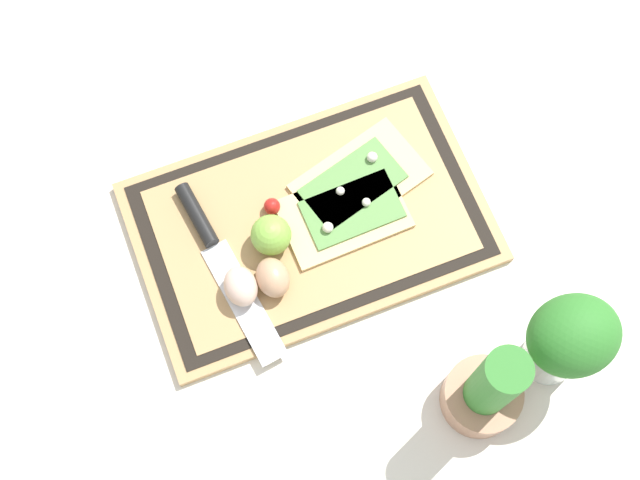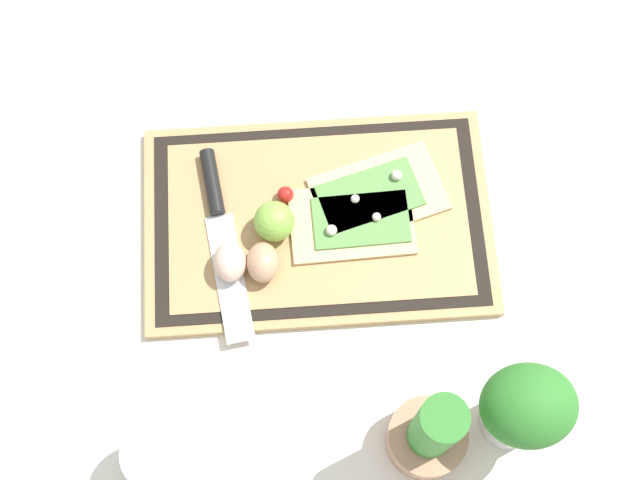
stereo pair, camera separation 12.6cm
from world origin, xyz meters
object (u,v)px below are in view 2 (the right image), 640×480
Objects in this scene: herb_pot at (430,434)px; knife at (218,212)px; lime at (274,221)px; cherry_tomato_red at (285,195)px; pizza_slice_near at (377,194)px; egg_brown at (263,262)px; egg_pink at (230,262)px; pizza_slice_far at (354,222)px; sauce_jar at (163,458)px; herb_glass at (524,409)px.

knife is at bearing -51.99° from herb_pot.
lime reaches higher than cherry_tomato_red.
egg_brown is (0.17, 0.10, 0.02)m from pizza_slice_near.
lime reaches higher than egg_pink.
cherry_tomato_red is at bearing -109.37° from egg_brown.
herb_pot reaches higher than lime.
herb_pot is at bearing 128.01° from knife.
egg_brown is at bearing 23.94° from pizza_slice_far.
herb_pot is (-0.17, 0.36, 0.05)m from cherry_tomato_red.
sauce_jar is (0.27, 0.32, 0.02)m from pizza_slice_far.
pizza_slice_near is at bearing -164.54° from lime.
herb_pot reaches higher than egg_brown.
egg_pink is at bearing 16.99° from pizza_slice_far.
sauce_jar reaches higher than egg_pink.
pizza_slice_far is at bearing -77.28° from herb_pot.
pizza_slice_near is 0.38m from herb_glass.
pizza_slice_far is 0.62× the size of knife.
pizza_slice_far reaches higher than knife.
knife is 0.50m from herb_glass.
egg_pink reaches higher than cherry_tomato_red.
pizza_slice_far is 0.42m from sauce_jar.
cherry_tomato_red is 0.45m from herb_glass.
sauce_jar is at bearing 61.59° from egg_brown.
egg_brown is at bearing -36.61° from herb_glass.
cherry_tomato_red is (0.10, -0.05, 0.01)m from pizza_slice_far.
herb_glass reaches higher than lime.
egg_pink is (-0.02, 0.08, 0.01)m from knife.
pizza_slice_near reaches higher than knife.
sauce_jar is (0.09, 0.26, 0.01)m from egg_pink.
lime is (-0.02, -0.06, 0.01)m from egg_brown.
pizza_slice_far is at bearing -163.01° from egg_pink.
egg_brown is at bearing 174.56° from egg_pink.
pizza_slice_far is 0.96× the size of herb_glass.
egg_brown is at bearing -51.35° from herb_pot.
sauce_jar is at bearing 77.31° from knife.
egg_brown is 0.52× the size of sauce_jar.
egg_pink is 0.28m from sauce_jar.
sauce_jar is at bearing 64.06° from cherry_tomato_red.
egg_pink reaches higher than knife.
pizza_slice_near is 0.72× the size of knife.
pizza_slice_near is 0.16m from lime.
egg_pink is 1.00× the size of lime.
herb_pot is at bearing 120.58° from lime.
sauce_jar reaches higher than pizza_slice_near.
herb_glass is at bearing 146.52° from egg_pink.
egg_pink is 2.42× the size of cherry_tomato_red.
egg_pink is at bearing 23.83° from pizza_slice_near.
herb_pot is (-0.20, 0.25, 0.04)m from egg_brown.
knife is 0.10m from cherry_tomato_red.
cherry_tomato_red is at bearing -169.23° from knife.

